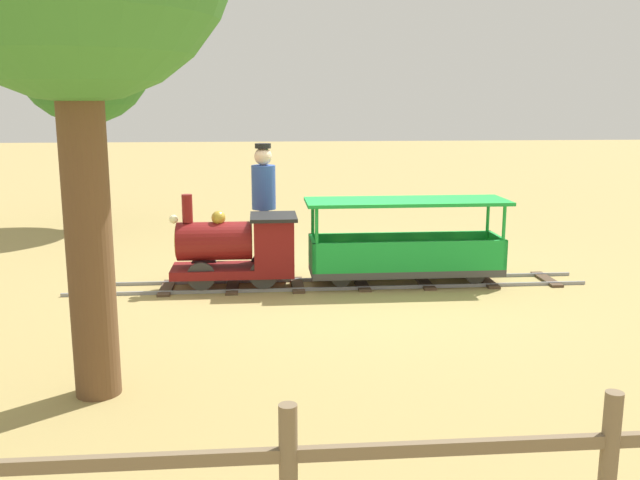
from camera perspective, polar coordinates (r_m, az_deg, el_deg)
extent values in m
plane|color=#A38C51|center=(8.17, 2.11, -3.75)|extent=(60.00, 60.00, 0.00)
cube|color=gray|center=(7.94, 0.95, -4.04)|extent=(0.03, 6.05, 0.04)
cube|color=gray|center=(8.35, 0.64, -3.27)|extent=(0.03, 6.05, 0.04)
cube|color=#4C3828|center=(8.81, 18.20, -3.10)|extent=(0.67, 0.14, 0.03)
cube|color=#4C3828|center=(8.54, 13.53, -3.28)|extent=(0.67, 0.14, 0.03)
cube|color=#4C3828|center=(8.34, 8.58, -3.46)|extent=(0.67, 0.14, 0.03)
cube|color=#4C3828|center=(8.19, 3.43, -3.61)|extent=(0.67, 0.14, 0.03)
cube|color=#4C3828|center=(8.12, -1.87, -3.74)|extent=(0.67, 0.14, 0.03)
cube|color=#4C3828|center=(8.11, -7.22, -3.83)|extent=(0.67, 0.14, 0.03)
cube|color=#4C3828|center=(8.18, -12.53, -3.89)|extent=(0.67, 0.14, 0.03)
cube|color=#4C3828|center=(8.31, -17.72, -3.92)|extent=(0.67, 0.14, 0.03)
cube|color=maroon|center=(8.07, -7.19, -2.49)|extent=(0.55, 1.40, 0.10)
cylinder|color=maroon|center=(8.00, -8.68, -0.08)|extent=(0.44, 0.85, 0.44)
cylinder|color=#B7932D|center=(8.04, -11.71, -0.13)|extent=(0.37, 0.02, 0.37)
cylinder|color=maroon|center=(7.96, -10.90, 2.57)|extent=(0.12, 0.12, 0.32)
sphere|color=#B7932D|center=(7.95, -8.38, 1.83)|extent=(0.16, 0.16, 0.16)
cube|color=maroon|center=(7.99, -3.84, -0.17)|extent=(0.55, 0.45, 0.55)
cube|color=black|center=(7.94, -3.87, 1.91)|extent=(0.63, 0.53, 0.04)
sphere|color=#F2EAB2|center=(8.00, -12.00, 1.69)|extent=(0.10, 0.10, 0.10)
cylinder|color=#2D2D2D|center=(7.88, -9.79, -2.97)|extent=(0.05, 0.32, 0.32)
cylinder|color=#2D2D2D|center=(8.30, -9.56, -2.25)|extent=(0.05, 0.32, 0.32)
cylinder|color=#2D2D2D|center=(7.86, -4.69, -2.89)|extent=(0.05, 0.32, 0.32)
cylinder|color=#2D2D2D|center=(8.27, -4.71, -2.17)|extent=(0.05, 0.32, 0.32)
cube|color=#3F3F3F|center=(8.25, 7.03, -2.40)|extent=(0.63, 2.25, 0.08)
cube|color=green|center=(7.92, 7.51, -1.39)|extent=(0.04, 2.25, 0.35)
cube|color=green|center=(8.48, 6.66, -0.52)|extent=(0.04, 2.25, 0.35)
cube|color=green|center=(8.04, -0.66, -1.09)|extent=(0.63, 0.04, 0.35)
cube|color=green|center=(8.50, 14.38, -0.78)|extent=(0.63, 0.04, 0.35)
cylinder|color=green|center=(7.72, -0.28, -0.09)|extent=(0.04, 0.04, 0.75)
cylinder|color=green|center=(8.28, -0.60, 0.68)|extent=(0.04, 0.04, 0.75)
cylinder|color=green|center=(8.19, 14.90, 0.17)|extent=(0.04, 0.04, 0.75)
cylinder|color=green|center=(8.71, 13.64, 0.89)|extent=(0.04, 0.04, 0.75)
cube|color=green|center=(8.09, 7.17, 3.18)|extent=(0.73, 2.35, 0.04)
cube|color=olive|center=(8.39, 11.95, -1.20)|extent=(0.47, 0.20, 0.24)
cube|color=olive|center=(8.26, 8.71, -1.28)|extent=(0.47, 0.20, 0.24)
cube|color=olive|center=(8.16, 5.39, -1.35)|extent=(0.47, 0.20, 0.24)
cube|color=olive|center=(8.09, 1.99, -1.42)|extent=(0.47, 0.20, 0.24)
cylinder|color=#262626|center=(7.92, 1.76, -3.04)|extent=(0.04, 0.24, 0.24)
cylinder|color=#262626|center=(8.33, 1.41, -2.32)|extent=(0.04, 0.24, 0.24)
cylinder|color=#262626|center=(8.25, 12.70, -2.73)|extent=(0.04, 0.24, 0.24)
cylinder|color=#262626|center=(8.65, 11.85, -2.05)|extent=(0.04, 0.24, 0.24)
cylinder|color=#282D47|center=(8.72, -4.60, -0.12)|extent=(0.12, 0.12, 0.80)
cylinder|color=#282D47|center=(8.89, -4.62, 0.11)|extent=(0.12, 0.12, 0.80)
cylinder|color=#2D4C99|center=(8.70, -4.68, 4.36)|extent=(0.30, 0.30, 0.55)
sphere|color=beige|center=(8.66, -4.72, 6.89)|extent=(0.22, 0.22, 0.22)
cylinder|color=black|center=(8.65, -4.74, 7.75)|extent=(0.20, 0.20, 0.06)
cylinder|color=brown|center=(5.16, -18.58, 0.67)|extent=(0.33, 0.33, 2.45)
cylinder|color=#4C3823|center=(12.44, -18.45, 5.79)|extent=(0.21, 0.21, 2.09)
sphere|color=#2D6B28|center=(12.42, -18.99, 14.24)|extent=(2.26, 2.26, 2.26)
cube|color=#756047|center=(3.14, 10.90, -16.47)|extent=(0.04, 7.05, 0.06)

